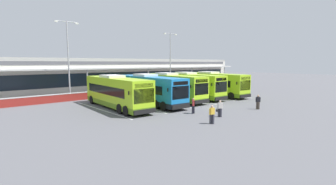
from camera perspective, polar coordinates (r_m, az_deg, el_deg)
ground_plane at (r=30.17m, az=8.18°, el=-3.07°), size 200.00×200.00×0.00m
terminal_building at (r=51.43m, az=-15.28°, el=4.27°), size 70.00×13.00×6.00m
red_barrier_wall at (r=40.89m, az=-7.46°, el=0.36°), size 60.00×0.40×1.10m
coach_bus_leftmost at (r=28.83m, az=-11.92°, el=-0.02°), size 3.55×12.29×3.78m
coach_bus_left_centre at (r=30.92m, az=-4.32°, el=0.57°), size 3.55×12.29×3.78m
coach_bus_centre at (r=34.31m, az=0.65°, el=1.23°), size 3.55×12.29×3.78m
coach_bus_right_centre at (r=37.04m, az=5.11°, el=1.62°), size 3.55×12.29×3.78m
coach_bus_rightmost at (r=39.78m, az=10.39°, el=1.91°), size 3.55×12.29×3.78m
bay_stripe_far_west at (r=28.48m, az=-15.42°, el=-3.84°), size 0.14×13.00×0.01m
bay_stripe_west at (r=30.51m, az=-8.31°, el=-2.95°), size 0.14×13.00×0.01m
bay_stripe_mid_west at (r=32.95m, az=-2.19°, el=-2.14°), size 0.14×13.00×0.01m
bay_stripe_centre at (r=35.73m, az=3.04°, el=-1.43°), size 0.14×13.00×0.01m
bay_stripe_mid_east at (r=38.76m, az=7.47°, el=-0.82°), size 0.14×13.00×0.01m
bay_stripe_east at (r=41.99m, az=11.25°, el=-0.30°), size 0.14×13.00×0.01m
pedestrian_with_handbag at (r=24.19m, az=11.93°, el=-3.58°), size 0.61×0.53×1.62m
pedestrian_in_dark_coat at (r=29.33m, az=20.19°, el=-1.99°), size 0.47×0.42×1.62m
pedestrian_child at (r=25.33m, az=5.89°, el=-2.95°), size 0.44×0.45×1.62m
pedestrian_near_bin at (r=21.33m, az=10.18°, el=-4.91°), size 0.54×0.37×1.62m
lamp_post_west at (r=37.56m, az=-22.19°, el=8.09°), size 3.24×0.28×11.00m
lamp_post_centre at (r=48.95m, az=0.54°, el=8.23°), size 3.24×0.28×11.00m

